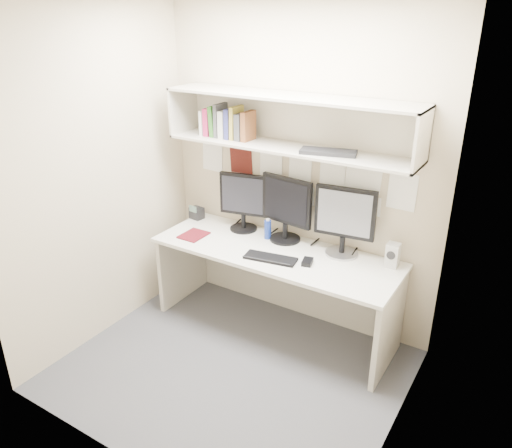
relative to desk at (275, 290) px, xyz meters
The scene contains 19 objects.
floor 0.75m from the desk, 90.00° to the right, with size 2.40×2.00×0.01m, color #424247.
wall_back 1.00m from the desk, 90.00° to the left, with size 2.40×0.02×2.60m, color #BAAB8E.
wall_front 1.90m from the desk, 90.00° to the right, with size 2.40×0.02×2.60m, color #BAAB8E.
wall_left 1.65m from the desk, 151.57° to the right, with size 0.02×2.00×2.60m, color #BAAB8E.
wall_right 1.65m from the desk, 28.43° to the right, with size 0.02×2.00×2.60m, color #BAAB8E.
desk is the anchor object (origin of this frame).
overhead_hutch 1.37m from the desk, 90.00° to the left, with size 2.00×0.38×0.40m.
pinned_papers 0.95m from the desk, 90.00° to the left, with size 1.92×0.01×0.48m, color white, non-canonical shape.
monitor_left 0.80m from the desk, 153.61° to the left, with size 0.43×0.24×0.50m.
monitor_center 0.69m from the desk, 97.88° to the left, with size 0.46×0.26×0.54m.
monitor_right 0.84m from the desk, 24.82° to the left, with size 0.47×0.26×0.55m.
keyboard 0.41m from the desk, 74.02° to the right, with size 0.40×0.14×0.02m, color black.
mouse 0.50m from the desk, 13.65° to the right, with size 0.07×0.12×0.04m, color black.
speaker 1.01m from the desk, 14.22° to the left, with size 0.10×0.10×0.19m.
blue_bottle 0.50m from the desk, 136.58° to the left, with size 0.06×0.06×0.18m.
maroon_notebook 0.82m from the desk, 170.00° to the right, with size 0.19×0.23×0.01m, color #580F17.
desk_phone 1.05m from the desk, 168.54° to the left, with size 0.13×0.12×0.14m.
book_stack 1.41m from the desk, 164.22° to the left, with size 0.45×0.16×0.27m.
hutch_tray 1.24m from the desk, 18.97° to the left, with size 0.40×0.15×0.03m, color black.
Camera 1 is at (1.74, -2.46, 2.49)m, focal length 35.00 mm.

